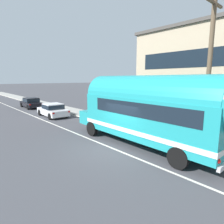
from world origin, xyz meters
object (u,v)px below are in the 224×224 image
Objects in this scene: car_second at (31,102)px; painted_bus at (153,109)px; car_lead at (53,110)px; utility_pole at (209,69)px.

painted_bus is at bearing -90.64° from car_second.
car_second is at bearing 89.36° from painted_bus.
car_lead is 7.81m from car_second.
utility_pole is 22.75m from car_second.
painted_bus is 20.48m from car_second.
utility_pole reaches higher than car_second.
painted_bus reaches higher than car_second.
car_lead is at bearing 90.84° from painted_bus.
utility_pole is 15.21m from car_lead.
painted_bus is (-2.19, 1.94, -2.12)m from utility_pole.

